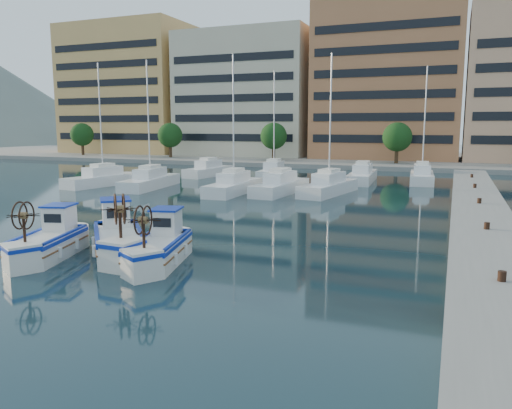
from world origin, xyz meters
The scene contains 7 objects.
ground centered at (0.00, 0.00, 0.00)m, with size 300.00×300.00×0.00m, color #18323F.
quay centered at (13.00, 8.00, 0.60)m, with size 3.00×60.00×1.20m, color gray.
waterfront centered at (9.23, 65.04, 11.10)m, with size 180.00×40.00×25.60m.
yacht_marina centered at (-2.83, 27.57, 0.53)m, with size 42.55×22.66×11.50m.
fishing_boat_a centered at (-4.73, -1.30, 0.76)m, with size 2.91×4.54×2.75m.
fishing_boat_b centered at (-2.14, 0.09, 0.84)m, with size 4.51×4.81×3.03m.
fishing_boat_c centered at (0.29, -0.36, 0.76)m, with size 2.81×4.54×2.75m.
Camera 1 is at (11.53, -17.69, 5.68)m, focal length 35.00 mm.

